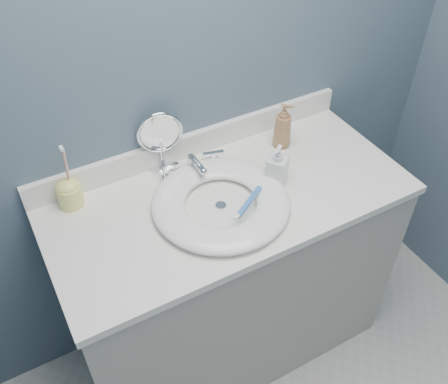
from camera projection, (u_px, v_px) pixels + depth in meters
back_wall at (189, 74)px, 1.62m from camera, size 2.20×0.02×2.40m
vanity_cabinet at (229, 280)px, 1.97m from camera, size 1.20×0.55×0.85m
countertop at (230, 199)px, 1.67m from camera, size 1.22×0.57×0.03m
backsplash at (194, 143)px, 1.80m from camera, size 1.22×0.02×0.09m
basin at (221, 202)px, 1.61m from camera, size 0.45×0.45×0.04m
drain at (221, 206)px, 1.62m from camera, size 0.04×0.04×0.01m
faucet at (194, 166)px, 1.73m from camera, size 0.25×0.13×0.07m
makeup_mirror at (160, 139)px, 1.68m from camera, size 0.16×0.09×0.23m
soap_bottle_amber at (283, 126)px, 1.80m from camera, size 0.10×0.10×0.18m
soap_bottle_clear at (277, 164)px, 1.67m from camera, size 0.09×0.09×0.14m
toothbrush_holder at (69, 192)px, 1.59m from camera, size 0.08×0.08×0.23m
toothbrush_lying at (248, 203)px, 1.57m from camera, size 0.15×0.10×0.02m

